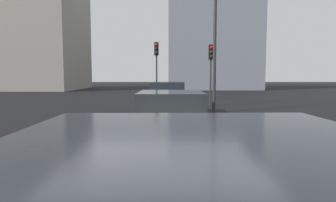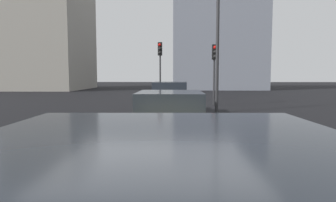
% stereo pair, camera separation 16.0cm
% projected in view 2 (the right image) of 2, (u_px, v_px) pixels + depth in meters
% --- Properties ---
extents(car_grey_lead, '(4.48, 2.06, 1.54)m').
position_uv_depth(car_grey_lead, '(170.00, 99.00, 13.97)').
color(car_grey_lead, slate).
rests_on(car_grey_lead, ground_plane).
extents(car_yellow_second, '(4.22, 1.98, 1.45)m').
position_uv_depth(car_yellow_second, '(170.00, 121.00, 7.28)').
color(car_yellow_second, gold).
rests_on(car_yellow_second, ground_plane).
extents(traffic_light_near_left, '(0.33, 0.30, 4.12)m').
position_uv_depth(traffic_light_near_left, '(160.00, 59.00, 20.34)').
color(traffic_light_near_left, '#2D2D30').
rests_on(traffic_light_near_left, ground_plane).
extents(traffic_light_near_right, '(0.32, 0.30, 3.70)m').
position_uv_depth(traffic_light_near_right, '(214.00, 62.00, 17.75)').
color(traffic_light_near_right, '#2D2D30').
rests_on(traffic_light_near_right, ground_plane).
extents(street_lamp_kerbside, '(0.56, 0.36, 9.18)m').
position_uv_depth(street_lamp_kerbside, '(218.00, 3.00, 14.06)').
color(street_lamp_kerbside, '#2D2D30').
rests_on(street_lamp_kerbside, ground_plane).
extents(building_facade_left, '(9.59, 11.90, 12.64)m').
position_uv_depth(building_facade_left, '(217.00, 43.00, 40.33)').
color(building_facade_left, gray).
rests_on(building_facade_left, ground_plane).
extents(building_facade_center, '(12.21, 8.44, 14.64)m').
position_uv_depth(building_facade_center, '(53.00, 34.00, 39.09)').
color(building_facade_center, gray).
rests_on(building_facade_center, ground_plane).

